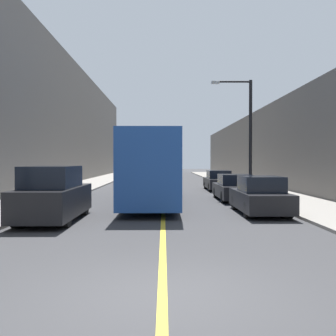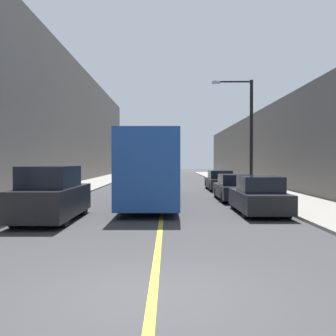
# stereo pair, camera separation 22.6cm
# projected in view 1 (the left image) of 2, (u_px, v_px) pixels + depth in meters

# --- Properties ---
(ground_plane) EXTENTS (200.00, 200.00, 0.00)m
(ground_plane) POSITION_uv_depth(u_px,v_px,m) (162.00, 296.00, 6.28)
(ground_plane) COLOR #38383A
(sidewalk_left) EXTENTS (3.56, 72.00, 0.11)m
(sidewalk_left) POSITION_uv_depth(u_px,v_px,m) (89.00, 184.00, 36.20)
(sidewalk_left) COLOR gray
(sidewalk_left) RESTS_ON ground
(sidewalk_right) EXTENTS (3.56, 72.00, 0.11)m
(sidewalk_right) POSITION_uv_depth(u_px,v_px,m) (238.00, 184.00, 36.35)
(sidewalk_right) COLOR gray
(sidewalk_right) RESTS_ON ground
(building_row_left) EXTENTS (4.00, 72.00, 11.95)m
(building_row_left) POSITION_uv_depth(u_px,v_px,m) (48.00, 119.00, 36.05)
(building_row_left) COLOR #66605B
(building_row_left) RESTS_ON ground
(building_row_right) EXTENTS (4.00, 72.00, 6.84)m
(building_row_right) POSITION_uv_depth(u_px,v_px,m) (278.00, 147.00, 36.33)
(building_row_right) COLOR #66605B
(building_row_right) RESTS_ON ground
(road_center_line) EXTENTS (0.16, 72.00, 0.01)m
(road_center_line) POSITION_uv_depth(u_px,v_px,m) (163.00, 184.00, 36.27)
(road_center_line) COLOR gold
(road_center_line) RESTS_ON ground
(bus) EXTENTS (2.47, 12.73, 3.42)m
(bus) POSITION_uv_depth(u_px,v_px,m) (153.00, 167.00, 20.42)
(bus) COLOR #1E4793
(bus) RESTS_ON ground
(parked_suv_left) EXTENTS (1.85, 4.77, 1.98)m
(parked_suv_left) POSITION_uv_depth(u_px,v_px,m) (53.00, 196.00, 14.09)
(parked_suv_left) COLOR black
(parked_suv_left) RESTS_ON ground
(car_right_near) EXTENTS (1.79, 4.33, 1.55)m
(car_right_near) POSITION_uv_depth(u_px,v_px,m) (260.00, 197.00, 16.04)
(car_right_near) COLOR black
(car_right_near) RESTS_ON ground
(car_right_mid) EXTENTS (1.80, 4.60, 1.44)m
(car_right_mid) POSITION_uv_depth(u_px,v_px,m) (234.00, 188.00, 21.51)
(car_right_mid) COLOR black
(car_right_mid) RESTS_ON ground
(car_right_far) EXTENTS (1.76, 4.75, 1.47)m
(car_right_far) POSITION_uv_depth(u_px,v_px,m) (218.00, 181.00, 28.99)
(car_right_far) COLOR black
(car_right_far) RESTS_ON ground
(street_lamp_right) EXTENTS (2.53, 0.24, 7.04)m
(street_lamp_right) POSITION_uv_depth(u_px,v_px,m) (247.00, 129.00, 24.24)
(street_lamp_right) COLOR black
(street_lamp_right) RESTS_ON sidewalk_right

